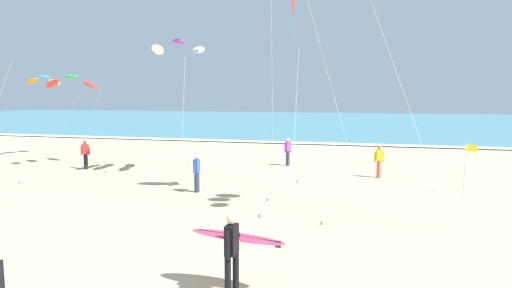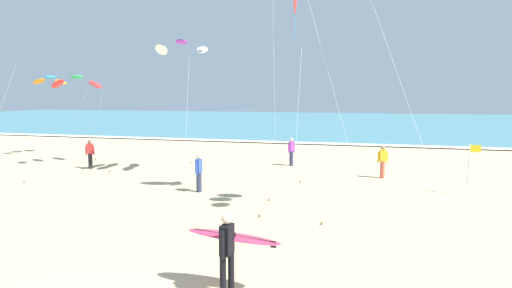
# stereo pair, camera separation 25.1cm
# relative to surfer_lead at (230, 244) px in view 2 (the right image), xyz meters

# --- Properties ---
(ocean_water) EXTENTS (160.00, 60.00, 0.08)m
(ocean_water) POSITION_rel_surfer_lead_xyz_m (-1.71, 56.72, -1.00)
(ocean_water) COLOR teal
(ocean_water) RESTS_ON ground
(shoreline_foam) EXTENTS (160.00, 1.43, 0.01)m
(shoreline_foam) POSITION_rel_surfer_lead_xyz_m (-1.71, 27.02, -0.95)
(shoreline_foam) COLOR white
(shoreline_foam) RESTS_ON ocean_water
(surfer_lead) EXTENTS (2.06, 0.92, 1.71)m
(surfer_lead) POSITION_rel_surfer_lead_xyz_m (0.00, 0.00, 0.00)
(surfer_lead) COLOR black
(surfer_lead) RESTS_ON ground
(kite_arc_cobalt_near) EXTENTS (4.73, 2.33, 5.25)m
(kite_arc_cobalt_near) POSITION_rel_surfer_lead_xyz_m (-17.76, 15.74, 3.91)
(kite_arc_cobalt_near) COLOR orange
(kite_arc_cobalt_near) RESTS_ON ground
(kite_arc_violet_high) EXTENTS (2.87, 3.92, 6.75)m
(kite_arc_violet_high) POSITION_rel_surfer_lead_xyz_m (-6.72, 12.24, 5.34)
(kite_arc_violet_high) COLOR white
(kite_arc_violet_high) RESTS_ON ground
(kite_arc_emerald_close) EXTENTS (4.23, 3.10, 5.11)m
(kite_arc_emerald_close) POSITION_rel_surfer_lead_xyz_m (-13.46, 12.86, 3.69)
(kite_arc_emerald_close) COLOR red
(kite_arc_emerald_close) RESTS_ON ground
(kite_diamond_scarlet_outer) EXTENTS (0.33, 3.53, 8.04)m
(kite_diamond_scarlet_outer) POSITION_rel_surfer_lead_xyz_m (-0.27, 8.45, 6.13)
(kite_diamond_scarlet_outer) COLOR red
(kite_diamond_scarlet_outer) RESTS_ON ground
(bystander_red_top) EXTENTS (0.49, 0.24, 1.59)m
(bystander_red_top) POSITION_rel_surfer_lead_xyz_m (-12.19, 12.03, -0.23)
(bystander_red_top) COLOR black
(bystander_red_top) RESTS_ON ground
(bystander_yellow_top) EXTENTS (0.48, 0.27, 1.59)m
(bystander_yellow_top) POSITION_rel_surfer_lead_xyz_m (3.15, 13.51, -0.23)
(bystander_yellow_top) COLOR #D8593F
(bystander_yellow_top) RESTS_ON ground
(bystander_blue_top) EXTENTS (0.22, 0.50, 1.59)m
(bystander_blue_top) POSITION_rel_surfer_lead_xyz_m (-4.24, 8.35, -0.23)
(bystander_blue_top) COLOR #2D334C
(bystander_blue_top) RESTS_ON ground
(bystander_purple_top) EXTENTS (0.34, 0.42, 1.59)m
(bystander_purple_top) POSITION_rel_surfer_lead_xyz_m (-1.80, 15.94, -0.23)
(bystander_purple_top) COLOR #2D334C
(bystander_purple_top) RESTS_ON ground
(lifeguard_flag) EXTENTS (0.45, 0.05, 2.10)m
(lifeguard_flag) POSITION_rel_surfer_lead_xyz_m (6.46, 10.70, 0.23)
(lifeguard_flag) COLOR silver
(lifeguard_flag) RESTS_ON ground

